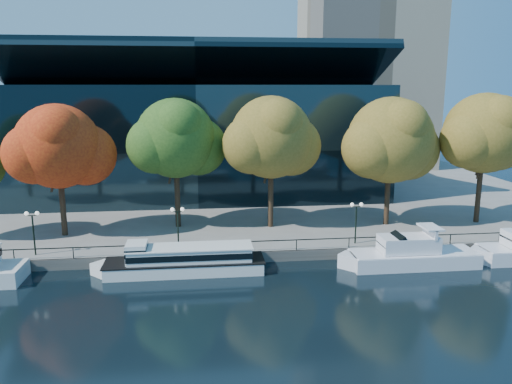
{
  "coord_description": "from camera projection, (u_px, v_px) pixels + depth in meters",
  "views": [
    {
      "loc": [
        -3.73,
        -40.13,
        15.88
      ],
      "look_at": [
        1.77,
        8.0,
        5.55
      ],
      "focal_mm": 35.0,
      "sensor_mm": 36.0,
      "label": 1
    }
  ],
  "objects": [
    {
      "name": "ground",
      "position": [
        246.0,
        275.0,
        42.72
      ],
      "size": [
        160.0,
        160.0,
        0.0
      ],
      "primitive_type": "plane",
      "color": "black",
      "rests_on": "ground"
    },
    {
      "name": "cruiser_near",
      "position": [
        408.0,
        254.0,
        44.58
      ],
      "size": [
        12.64,
        3.26,
        3.66
      ],
      "color": "silver",
      "rests_on": "ground"
    },
    {
      "name": "tree_3",
      "position": [
        273.0,
        139.0,
        51.88
      ],
      "size": [
        10.76,
        8.82,
        13.93
      ],
      "color": "black",
      "rests_on": "promenade"
    },
    {
      "name": "convention_building",
      "position": [
        197.0,
        138.0,
        71.39
      ],
      "size": [
        50.0,
        24.57,
        21.43
      ],
      "color": "black",
      "rests_on": "ground"
    },
    {
      "name": "lamp_2",
      "position": [
        356.0,
        213.0,
        47.48
      ],
      "size": [
        1.26,
        0.36,
        4.03
      ],
      "color": "black",
      "rests_on": "promenade"
    },
    {
      "name": "tree_1",
      "position": [
        60.0,
        148.0,
        48.91
      ],
      "size": [
        10.41,
        8.54,
        13.24
      ],
      "color": "black",
      "rests_on": "promenade"
    },
    {
      "name": "tree_5",
      "position": [
        486.0,
        135.0,
        53.7
      ],
      "size": [
        10.81,
        8.87,
        14.21
      ],
      "color": "black",
      "rests_on": "promenade"
    },
    {
      "name": "promenade",
      "position": [
        224.0,
        186.0,
        77.96
      ],
      "size": [
        90.0,
        67.08,
        1.0
      ],
      "color": "slate",
      "rests_on": "ground"
    },
    {
      "name": "lamp_1",
      "position": [
        178.0,
        219.0,
        45.61
      ],
      "size": [
        1.26,
        0.36,
        4.03
      ],
      "color": "black",
      "rests_on": "promenade"
    },
    {
      "name": "tree_4",
      "position": [
        392.0,
        142.0,
        52.92
      ],
      "size": [
        11.45,
        9.39,
        13.8
      ],
      "color": "black",
      "rests_on": "promenade"
    },
    {
      "name": "tour_boat",
      "position": [
        181.0,
        259.0,
        43.05
      ],
      "size": [
        14.93,
        3.33,
        2.83
      ],
      "color": "white",
      "rests_on": "ground"
    },
    {
      "name": "tree_2",
      "position": [
        177.0,
        140.0,
        51.95
      ],
      "size": [
        10.4,
        8.53,
        13.69
      ],
      "color": "black",
      "rests_on": "promenade"
    },
    {
      "name": "lamp_0",
      "position": [
        33.0,
        223.0,
        44.2
      ],
      "size": [
        1.26,
        0.36,
        4.03
      ],
      "color": "black",
      "rests_on": "promenade"
    },
    {
      "name": "railing",
      "position": [
        243.0,
        242.0,
        45.47
      ],
      "size": [
        88.2,
        0.08,
        0.99
      ],
      "color": "black",
      "rests_on": "promenade"
    }
  ]
}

